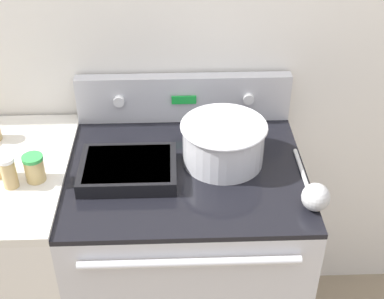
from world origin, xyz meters
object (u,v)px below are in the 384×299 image
object	(u,v)px
mixing_bowl	(223,141)
ladle	(315,195)
casserole_dish	(128,168)
spice_jar_white_cap	(9,172)
spice_jar_green_cap	(34,168)

from	to	relation	value
mixing_bowl	ladle	world-z (taller)	mixing_bowl
mixing_bowl	ladle	size ratio (longest dim) A/B	0.85
mixing_bowl	casserole_dish	xyz separation A→B (m)	(-0.31, -0.07, -0.05)
spice_jar_white_cap	spice_jar_green_cap	bearing A→B (deg)	23.60
casserole_dish	spice_jar_green_cap	world-z (taller)	spice_jar_green_cap
ladle	spice_jar_white_cap	xyz separation A→B (m)	(-0.93, 0.11, 0.03)
casserole_dish	spice_jar_green_cap	xyz separation A→B (m)	(-0.29, -0.03, 0.03)
ladle	spice_jar_white_cap	world-z (taller)	spice_jar_white_cap
mixing_bowl	spice_jar_white_cap	size ratio (longest dim) A/B	2.67
ladle	spice_jar_green_cap	xyz separation A→B (m)	(-0.86, 0.14, 0.02)
casserole_dish	spice_jar_green_cap	distance (m)	0.29
ladle	casserole_dish	bearing A→B (deg)	163.25
ladle	spice_jar_white_cap	size ratio (longest dim) A/B	3.14
mixing_bowl	casserole_dish	bearing A→B (deg)	-167.76
mixing_bowl	spice_jar_green_cap	world-z (taller)	mixing_bowl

